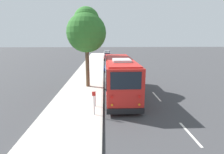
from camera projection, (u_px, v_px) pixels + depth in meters
The scene contains 15 objects.
ground_plane at pixel (118, 90), 16.88m from camera, with size 160.00×160.00×0.00m, color #3D3D3F.
sidewalk_slab at pixel (82, 90), 16.71m from camera, with size 80.00×3.87×0.15m, color beige.
curb_strip at pixel (102, 89), 16.79m from camera, with size 80.00×0.14×0.15m, color #AAA69D.
shuttle_bus at pixel (120, 75), 15.12m from camera, with size 9.30×2.61×3.36m.
parked_sedan_blue at pixel (110, 67), 26.77m from camera, with size 4.54×1.84×1.32m.
parked_sedan_navy at pixel (110, 60), 34.16m from camera, with size 4.63×1.98×1.32m.
parked_sedan_maroon at pixel (108, 57), 40.23m from camera, with size 4.56×1.83×1.26m.
parked_sedan_white at pixel (107, 55), 45.82m from camera, with size 4.27×1.90×1.30m.
parked_sedan_silver at pixel (107, 53), 51.52m from camera, with size 4.75×1.98×1.28m.
street_tree at pixel (86, 30), 16.58m from camera, with size 3.75×3.75×7.70m.
sign_post_near at pixel (94, 103), 10.96m from camera, with size 0.06×0.22×1.53m.
sign_post_far at pixel (95, 99), 12.38m from camera, with size 0.06×0.06×1.12m.
lane_stripe_behind at pixel (190, 134), 9.19m from camera, with size 2.40×0.14×0.01m, color silver.
lane_stripe_mid at pixel (156, 96), 15.04m from camera, with size 2.40×0.14×0.01m, color silver.
lane_stripe_ahead at pixel (142, 80), 20.89m from camera, with size 2.40×0.14×0.01m, color silver.
Camera 1 is at (-16.14, 1.28, 4.94)m, focal length 28.00 mm.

